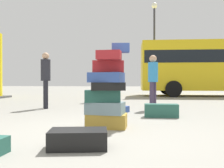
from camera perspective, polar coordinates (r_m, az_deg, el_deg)
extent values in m
plane|color=gray|center=(4.03, -5.49, -11.50)|extent=(80.00, 80.00, 0.00)
cube|color=#B28C33|center=(4.43, -1.26, -8.75)|extent=(0.73, 0.46, 0.25)
cube|color=gray|center=(4.37, -1.60, -5.74)|extent=(0.71, 0.50, 0.22)
cube|color=#26594C|center=(4.40, -2.28, -2.87)|extent=(0.69, 0.50, 0.22)
cube|color=black|center=(4.28, -0.92, -0.57)|extent=(0.65, 0.46, 0.14)
cube|color=#334F99|center=(4.32, -1.38, 1.56)|extent=(0.66, 0.48, 0.18)
cube|color=maroon|center=(4.43, -1.00, 4.09)|extent=(0.62, 0.44, 0.22)
cube|color=maroon|center=(4.18, -0.75, 6.87)|extent=(0.43, 0.28, 0.16)
cube|color=#334F99|center=(4.45, 2.07, 8.55)|extent=(0.34, 0.23, 0.16)
cube|color=#334F99|center=(6.66, 1.24, -5.99)|extent=(0.68, 0.52, 0.17)
cube|color=#26594C|center=(5.82, 11.65, -6.22)|extent=(0.79, 0.30, 0.31)
cube|color=black|center=(3.13, -8.04, -12.82)|extent=(0.79, 0.53, 0.23)
cylinder|color=black|center=(7.94, -15.63, -2.42)|extent=(0.12, 0.12, 0.87)
cylinder|color=black|center=(7.72, -15.42, -2.50)|extent=(0.12, 0.12, 0.87)
cylinder|color=#26262D|center=(7.83, -15.54, 3.19)|extent=(0.30, 0.30, 0.67)
sphere|color=tan|center=(7.86, -15.55, 6.45)|extent=(0.22, 0.22, 0.22)
cylinder|color=#3F334C|center=(10.19, -3.08, -1.68)|extent=(0.12, 0.12, 0.89)
cylinder|color=#3F334C|center=(9.97, -3.10, -1.73)|extent=(0.12, 0.12, 0.89)
cylinder|color=red|center=(10.08, -3.09, 2.72)|extent=(0.30, 0.30, 0.66)
sphere|color=tan|center=(10.10, -3.09, 5.23)|extent=(0.22, 0.22, 0.22)
cylinder|color=#3F334C|center=(7.50, 10.05, -2.72)|extent=(0.12, 0.12, 0.83)
cylinder|color=#3F334C|center=(7.29, 9.40, -2.81)|extent=(0.12, 0.12, 0.83)
cylinder|color=#338CCC|center=(7.39, 9.74, 2.79)|extent=(0.30, 0.30, 0.60)
sphere|color=tan|center=(7.42, 9.75, 5.96)|extent=(0.22, 0.22, 0.22)
cube|color=yellow|center=(15.54, 25.14, 3.84)|extent=(9.72, 2.88, 2.80)
cube|color=black|center=(15.58, 25.15, 5.64)|extent=(9.53, 2.89, 0.70)
cylinder|color=black|center=(15.96, 12.94, -0.88)|extent=(0.91, 0.29, 0.90)
cylinder|color=black|center=(13.49, 14.45, -1.14)|extent=(0.91, 0.29, 0.90)
cylinder|color=#333338|center=(14.98, 10.04, 7.61)|extent=(0.12, 0.12, 5.38)
sphere|color=#F2F2CC|center=(15.58, 10.05, 17.92)|extent=(0.36, 0.36, 0.36)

